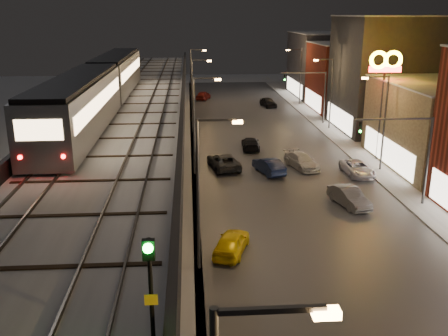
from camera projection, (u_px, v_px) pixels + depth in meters
name	position (u px, v px, depth m)	size (l,w,h in m)	color
road_surface	(275.00, 160.00, 50.85)	(17.00, 120.00, 0.06)	#46474D
sidewalk_right	(370.00, 158.00, 51.51)	(4.00, 120.00, 0.14)	#9FA1A8
under_viaduct_pavement	(141.00, 163.00, 49.94)	(11.00, 120.00, 0.06)	#9FA1A8
elevated_viaduct	(135.00, 114.00, 45.27)	(9.00, 100.00, 6.30)	black
viaduct_trackbed	(135.00, 106.00, 45.16)	(8.40, 100.00, 0.32)	#B2B7C1
viaduct_parapet_streetside	(183.00, 100.00, 45.35)	(0.30, 100.00, 1.10)	black
viaduct_parapet_far	(86.00, 101.00, 44.76)	(0.30, 100.00, 1.10)	black
building_d	(390.00, 74.00, 62.25)	(12.20, 13.20, 14.16)	#2C2D32
building_e	(353.00, 77.00, 76.18)	(12.20, 12.20, 10.16)	maroon
building_f	(328.00, 65.00, 89.36)	(12.20, 16.20, 11.16)	#34343A
streetlight_left_1	(203.00, 185.00, 27.81)	(2.57, 0.28, 9.00)	#38383A
streetlight_left_2	(197.00, 119.00, 44.96)	(2.57, 0.28, 9.00)	#38383A
streetlight_right_2	(382.00, 117.00, 46.11)	(2.56, 0.28, 9.00)	#38383A
streetlight_left_3	(194.00, 90.00, 62.10)	(2.57, 0.28, 9.00)	#38383A
streetlight_right_3	(329.00, 89.00, 63.26)	(2.56, 0.28, 9.00)	#38383A
streetlight_left_4	(193.00, 73.00, 79.25)	(2.57, 0.28, 9.00)	#38383A
streetlight_right_4	(299.00, 73.00, 80.40)	(2.56, 0.28, 9.00)	#38383A
traffic_light_rig_a	(414.00, 150.00, 37.70)	(6.10, 0.34, 7.00)	#38383A
traffic_light_rig_b	(316.00, 91.00, 66.27)	(6.10, 0.34, 7.00)	#38383A
subway_train	(102.00, 85.00, 42.58)	(3.14, 37.86, 3.76)	gray
rail_signal	(150.00, 271.00, 11.73)	(0.32, 0.42, 2.79)	black
car_taxi	(232.00, 243.00, 30.98)	(1.67, 4.16, 1.42)	yellow
car_near_white	(269.00, 166.00, 46.47)	(1.56, 4.46, 1.47)	#16234C
car_mid_silver	(224.00, 162.00, 47.94)	(2.40, 5.22, 1.45)	#383B40
car_mid_dark	(251.00, 144.00, 54.75)	(1.85, 4.54, 1.32)	black
car_far_white	(203.00, 96.00, 86.19)	(1.77, 4.39, 1.50)	maroon
car_onc_silver	(349.00, 198.00, 38.61)	(1.54, 4.40, 1.45)	slate
car_onc_dark	(357.00, 169.00, 46.00)	(2.16, 4.67, 1.30)	white
car_onc_white	(302.00, 162.00, 48.09)	(1.95, 4.79, 1.39)	silver
car_onc_red	(268.00, 103.00, 79.55)	(1.74, 4.34, 1.48)	black
sign_mcdonalds	(385.00, 71.00, 48.45)	(3.25, 0.47, 10.96)	#38383A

